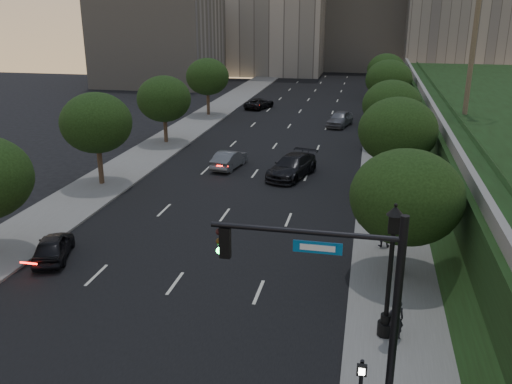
% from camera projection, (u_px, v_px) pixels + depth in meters
% --- Properties ---
extents(ground, '(160.00, 160.00, 0.00)m').
position_uv_depth(ground, '(130.00, 346.00, 20.70)').
color(ground, black).
rests_on(ground, ground).
extents(road_surface, '(16.00, 140.00, 0.02)m').
position_uv_depth(road_surface, '(271.00, 151.00, 48.47)').
color(road_surface, black).
rests_on(road_surface, ground).
extents(sidewalk_right, '(4.50, 140.00, 0.15)m').
position_uv_depth(sidewalk_right, '(388.00, 157.00, 46.46)').
color(sidewalk_right, slate).
rests_on(sidewalk_right, ground).
extents(sidewalk_left, '(4.50, 140.00, 0.15)m').
position_uv_depth(sidewalk_left, '(163.00, 145.00, 50.44)').
color(sidewalk_left, slate).
rests_on(sidewalk_left, ground).
extents(parapet_wall, '(0.35, 90.00, 0.70)m').
position_uv_depth(parapet_wall, '(436.00, 113.00, 42.58)').
color(parapet_wall, slate).
rests_on(parapet_wall, embankment).
extents(office_block_mid, '(22.00, 18.00, 26.00)m').
position_uv_depth(office_block_mid, '(364.00, 3.00, 109.74)').
color(office_block_mid, gray).
rests_on(office_block_mid, ground).
extents(office_block_filler, '(18.00, 16.00, 14.00)m').
position_uv_depth(office_block_filler, '(159.00, 41.00, 88.29)').
color(office_block_filler, gray).
rests_on(office_block_filler, ground).
extents(tree_right_a, '(5.20, 5.20, 6.24)m').
position_uv_depth(tree_right_a, '(406.00, 197.00, 24.80)').
color(tree_right_a, '#38281C').
rests_on(tree_right_a, ground).
extents(tree_right_b, '(5.20, 5.20, 6.74)m').
position_uv_depth(tree_right_b, '(398.00, 131.00, 35.75)').
color(tree_right_b, '#38281C').
rests_on(tree_right_b, ground).
extents(tree_right_c, '(5.20, 5.20, 6.24)m').
position_uv_depth(tree_right_c, '(392.00, 105.00, 47.94)').
color(tree_right_c, '#38281C').
rests_on(tree_right_c, ground).
extents(tree_right_d, '(5.20, 5.20, 6.74)m').
position_uv_depth(tree_right_d, '(389.00, 80.00, 60.74)').
color(tree_right_d, '#38281C').
rests_on(tree_right_d, ground).
extents(tree_right_e, '(5.20, 5.20, 6.24)m').
position_uv_depth(tree_right_e, '(386.00, 70.00, 74.79)').
color(tree_right_e, '#38281C').
rests_on(tree_right_e, ground).
extents(tree_left_b, '(5.00, 5.00, 6.71)m').
position_uv_depth(tree_left_b, '(96.00, 123.00, 37.88)').
color(tree_left_b, '#38281C').
rests_on(tree_left_b, ground).
extents(tree_left_c, '(5.00, 5.00, 6.34)m').
position_uv_depth(tree_left_c, '(164.00, 99.00, 50.04)').
color(tree_left_c, '#38281C').
rests_on(tree_left_c, ground).
extents(tree_left_d, '(5.00, 5.00, 6.71)m').
position_uv_depth(tree_left_d, '(207.00, 77.00, 62.88)').
color(tree_left_d, '#38281C').
rests_on(tree_left_d, ground).
extents(traffic_signal_mast, '(5.68, 0.56, 7.00)m').
position_uv_depth(traffic_signal_mast, '(356.00, 319.00, 15.74)').
color(traffic_signal_mast, black).
rests_on(traffic_signal_mast, ground).
extents(street_lamp, '(0.64, 0.64, 5.62)m').
position_uv_depth(street_lamp, '(389.00, 278.00, 20.34)').
color(street_lamp, black).
rests_on(street_lamp, ground).
extents(sedan_near_left, '(2.76, 4.20, 1.33)m').
position_uv_depth(sedan_near_left, '(53.00, 247.00, 27.66)').
color(sedan_near_left, black).
rests_on(sedan_near_left, ground).
extents(sedan_mid_left, '(2.19, 4.54, 1.44)m').
position_uv_depth(sedan_mid_left, '(229.00, 159.00, 43.31)').
color(sedan_mid_left, '#54585B').
rests_on(sedan_mid_left, ground).
extents(sedan_far_left, '(3.58, 5.20, 1.32)m').
position_uv_depth(sedan_far_left, '(259.00, 103.00, 68.69)').
color(sedan_far_left, black).
rests_on(sedan_far_left, ground).
extents(sedan_near_right, '(3.79, 6.11, 1.65)m').
position_uv_depth(sedan_near_right, '(292.00, 166.00, 40.99)').
color(sedan_near_right, black).
rests_on(sedan_near_right, ground).
extents(sedan_far_right, '(3.06, 5.18, 1.65)m').
position_uv_depth(sedan_far_right, '(340.00, 119.00, 58.41)').
color(sedan_far_right, slate).
rests_on(sedan_far_right, ground).
extents(pedestrian_a, '(0.69, 0.54, 1.67)m').
position_uv_depth(pedestrian_a, '(396.00, 319.00, 20.68)').
color(pedestrian_a, black).
rests_on(pedestrian_a, sidewalk_right).
extents(pedestrian_b, '(0.79, 0.63, 1.56)m').
position_uv_depth(pedestrian_b, '(383.00, 233.00, 28.72)').
color(pedestrian_b, black).
rests_on(pedestrian_b, sidewalk_right).
extents(pedestrian_c, '(0.97, 0.72, 1.54)m').
position_uv_depth(pedestrian_c, '(402.00, 218.00, 30.75)').
color(pedestrian_c, black).
rests_on(pedestrian_c, sidewalk_right).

